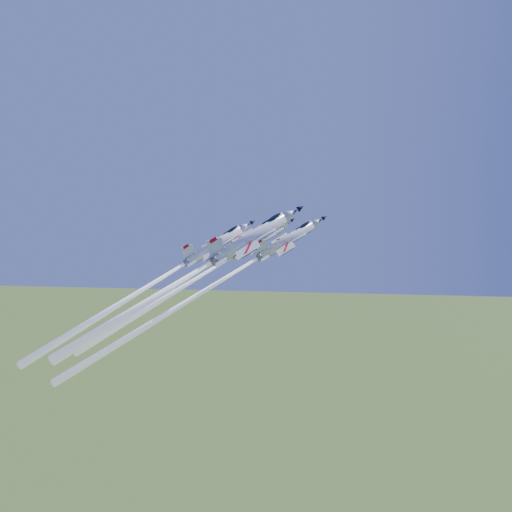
# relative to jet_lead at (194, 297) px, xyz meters

# --- Properties ---
(jet_lead) EXTENTS (43.75, 13.50, 39.90)m
(jet_lead) POSITION_rel_jet_lead_xyz_m (0.00, 0.00, 0.00)
(jet_lead) COLOR silver
(jet_left) EXTENTS (37.55, 11.85, 33.79)m
(jet_left) POSITION_rel_jet_lead_xyz_m (-2.22, 6.10, 0.96)
(jet_left) COLOR silver
(jet_right) EXTENTS (39.61, 13.23, 34.40)m
(jet_right) POSITION_rel_jet_lead_xyz_m (-1.10, -4.82, 4.43)
(jet_right) COLOR silver
(jet_slot) EXTENTS (37.84, 12.07, 33.84)m
(jet_slot) POSITION_rel_jet_lead_xyz_m (-9.23, -2.22, 1.71)
(jet_slot) COLOR silver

